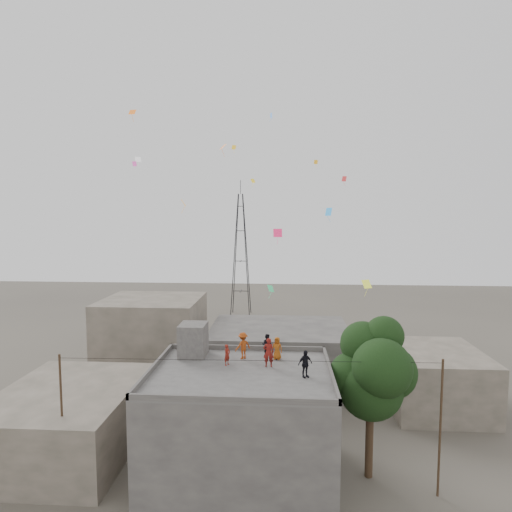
{
  "coord_description": "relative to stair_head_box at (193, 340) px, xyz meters",
  "views": [
    {
      "loc": [
        2.32,
        -22.82,
        14.65
      ],
      "look_at": [
        0.64,
        3.14,
        12.26
      ],
      "focal_mm": 30.0,
      "sensor_mm": 36.0,
      "label": 1
    }
  ],
  "objects": [
    {
      "name": "ground",
      "position": [
        3.2,
        -2.6,
        -7.1
      ],
      "size": [
        140.0,
        140.0,
        0.0
      ],
      "primitive_type": "plane",
      "color": "#4C463E",
      "rests_on": "ground"
    },
    {
      "name": "main_building",
      "position": [
        3.2,
        -2.6,
        -4.05
      ],
      "size": [
        10.0,
        8.0,
        6.1
      ],
      "color": "#474543",
      "rests_on": "ground"
    },
    {
      "name": "parapet",
      "position": [
        3.2,
        -2.6,
        -0.85
      ],
      "size": [
        10.0,
        8.0,
        0.3
      ],
      "color": "#474543",
      "rests_on": "main_building"
    },
    {
      "name": "stair_head_box",
      "position": [
        0.0,
        0.0,
        0.0
      ],
      "size": [
        1.6,
        1.8,
        2.0
      ],
      "primitive_type": "cube",
      "color": "#474543",
      "rests_on": "main_building"
    },
    {
      "name": "neighbor_west",
      "position": [
        -7.8,
        -0.6,
        -5.1
      ],
      "size": [
        8.0,
        10.0,
        4.0
      ],
      "primitive_type": "cube",
      "color": "#595346",
      "rests_on": "ground"
    },
    {
      "name": "neighbor_north",
      "position": [
        5.2,
        11.4,
        -4.6
      ],
      "size": [
        12.0,
        9.0,
        5.0
      ],
      "primitive_type": "cube",
      "color": "#474543",
      "rests_on": "ground"
    },
    {
      "name": "neighbor_northwest",
      "position": [
        -6.8,
        13.4,
        -3.6
      ],
      "size": [
        9.0,
        8.0,
        7.0
      ],
      "primitive_type": "cube",
      "color": "#595346",
      "rests_on": "ground"
    },
    {
      "name": "neighbor_east",
      "position": [
        17.2,
        7.4,
        -4.9
      ],
      "size": [
        7.0,
        8.0,
        4.4
      ],
      "primitive_type": "cube",
      "color": "#595346",
      "rests_on": "ground"
    },
    {
      "name": "tree",
      "position": [
        10.57,
        -2.0,
        -1.0
      ],
      "size": [
        4.9,
        4.6,
        9.1
      ],
      "color": "black",
      "rests_on": "ground"
    },
    {
      "name": "utility_line",
      "position": [
        3.7,
        -3.85,
        -3.27
      ],
      "size": [
        20.12,
        0.62,
        7.4
      ],
      "color": "black",
      "rests_on": "ground"
    },
    {
      "name": "transmission_tower",
      "position": [
        -0.8,
        37.4,
        1.97
      ],
      "size": [
        2.97,
        2.97,
        20.01
      ],
      "color": "black",
      "rests_on": "ground"
    },
    {
      "name": "person_red_adult",
      "position": [
        4.7,
        -1.64,
        -0.16
      ],
      "size": [
        0.62,
        0.42,
        1.67
      ],
      "primitive_type": "imported",
      "rotation": [
        0.0,
        0.0,
        3.17
      ],
      "color": "maroon",
      "rests_on": "main_building"
    },
    {
      "name": "person_orange_child",
      "position": [
        5.17,
        -0.33,
        -0.32
      ],
      "size": [
        0.76,
        0.6,
        1.35
      ],
      "primitive_type": "imported",
      "rotation": [
        0.0,
        0.0,
        -0.29
      ],
      "color": "#A64F13",
      "rests_on": "main_building"
    },
    {
      "name": "person_dark_child",
      "position": [
        4.53,
        0.31,
        -0.32
      ],
      "size": [
        0.78,
        0.67,
        1.37
      ],
      "primitive_type": "imported",
      "rotation": [
        0.0,
        0.0,
        2.88
      ],
      "color": "black",
      "rests_on": "main_building"
    },
    {
      "name": "person_dark_adult",
      "position": [
        6.71,
        -3.13,
        -0.27
      ],
      "size": [
        0.92,
        0.75,
        1.47
      ],
      "primitive_type": "imported",
      "rotation": [
        0.0,
        0.0,
        0.54
      ],
      "color": "black",
      "rests_on": "main_building"
    },
    {
      "name": "person_orange_adult",
      "position": [
        3.11,
        -0.34,
        -0.2
      ],
      "size": [
        1.18,
        1.11,
        1.6
      ],
      "primitive_type": "imported",
      "rotation": [
        0.0,
        0.0,
        -2.48
      ],
      "color": "#9D3D11",
      "rests_on": "main_building"
    },
    {
      "name": "person_red_child",
      "position": [
        2.31,
        -1.52,
        -0.4
      ],
      "size": [
        0.48,
        0.53,
        1.21
      ],
      "primitive_type": "imported",
      "rotation": [
        0.0,
        0.0,
        1.03
      ],
      "color": "maroon",
      "rests_on": "main_building"
    },
    {
      "name": "kites",
      "position": [
        3.62,
        4.04,
        9.1
      ],
      "size": [
        16.47,
        13.25,
        12.95
      ],
      "color": "orange",
      "rests_on": "ground"
    }
  ]
}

